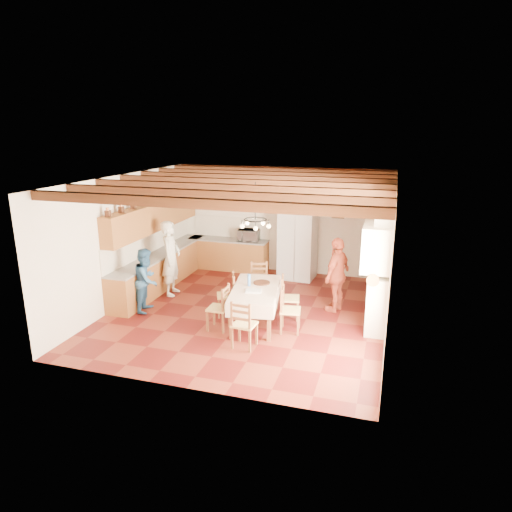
{
  "coord_description": "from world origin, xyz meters",
  "views": [
    {
      "loc": [
        2.95,
        -9.11,
        4.06
      ],
      "look_at": [
        0.1,
        0.3,
        1.25
      ],
      "focal_mm": 32.0,
      "sensor_mm": 36.0,
      "label": 1
    }
  ],
  "objects": [
    {
      "name": "floor",
      "position": [
        0.0,
        0.0,
        -0.01
      ],
      "size": [
        6.0,
        6.5,
        0.02
      ],
      "primitive_type": "cube",
      "color": "#51120F",
      "rests_on": "ground"
    },
    {
      "name": "ceiling",
      "position": [
        0.0,
        0.0,
        3.01
      ],
      "size": [
        6.0,
        6.5,
        0.02
      ],
      "primitive_type": "cube",
      "color": "silver",
      "rests_on": "ground"
    },
    {
      "name": "wall_back",
      "position": [
        0.0,
        3.26,
        1.5
      ],
      "size": [
        6.0,
        0.02,
        3.0
      ],
      "primitive_type": "cube",
      "color": "#EDE4C7",
      "rests_on": "ground"
    },
    {
      "name": "wall_front",
      "position": [
        0.0,
        -3.26,
        1.5
      ],
      "size": [
        6.0,
        0.02,
        3.0
      ],
      "primitive_type": "cube",
      "color": "#EDE4C7",
      "rests_on": "ground"
    },
    {
      "name": "wall_left",
      "position": [
        -3.01,
        0.0,
        1.5
      ],
      "size": [
        0.02,
        6.5,
        3.0
      ],
      "primitive_type": "cube",
      "color": "#EDE4C7",
      "rests_on": "ground"
    },
    {
      "name": "wall_right",
      "position": [
        3.01,
        0.0,
        1.5
      ],
      "size": [
        0.02,
        6.5,
        3.0
      ],
      "primitive_type": "cube",
      "color": "#EDE4C7",
      "rests_on": "ground"
    },
    {
      "name": "ceiling_beams",
      "position": [
        0.0,
        0.0,
        2.91
      ],
      "size": [
        6.0,
        6.3,
        0.16
      ],
      "primitive_type": null,
      "color": "#341E0E",
      "rests_on": "ground"
    },
    {
      "name": "lower_cabinets_left",
      "position": [
        -2.7,
        1.05,
        0.43
      ],
      "size": [
        0.6,
        4.3,
        0.86
      ],
      "primitive_type": "cube",
      "color": "brown",
      "rests_on": "ground"
    },
    {
      "name": "lower_cabinets_back",
      "position": [
        -1.55,
        2.95,
        0.43
      ],
      "size": [
        2.3,
        0.6,
        0.86
      ],
      "primitive_type": "cube",
      "color": "brown",
      "rests_on": "ground"
    },
    {
      "name": "countertop_left",
      "position": [
        -2.7,
        1.05,
        0.88
      ],
      "size": [
        0.62,
        4.3,
        0.04
      ],
      "primitive_type": "cube",
      "color": "slate",
      "rests_on": "lower_cabinets_left"
    },
    {
      "name": "countertop_back",
      "position": [
        -1.55,
        2.95,
        0.88
      ],
      "size": [
        2.34,
        0.62,
        0.04
      ],
      "primitive_type": "cube",
      "color": "slate",
      "rests_on": "lower_cabinets_back"
    },
    {
      "name": "backsplash_left",
      "position": [
        -2.98,
        1.05,
        1.2
      ],
      "size": [
        0.03,
        4.3,
        0.6
      ],
      "primitive_type": "cube",
      "color": "beige",
      "rests_on": "ground"
    },
    {
      "name": "backsplash_back",
      "position": [
        -1.55,
        3.23,
        1.2
      ],
      "size": [
        2.3,
        0.03,
        0.6
      ],
      "primitive_type": "cube",
      "color": "beige",
      "rests_on": "ground"
    },
    {
      "name": "upper_cabinets",
      "position": [
        -2.83,
        1.05,
        1.85
      ],
      "size": [
        0.35,
        4.2,
        0.7
      ],
      "primitive_type": "cube",
      "color": "brown",
      "rests_on": "ground"
    },
    {
      "name": "fireplace",
      "position": [
        2.72,
        0.2,
        1.4
      ],
      "size": [
        0.56,
        1.6,
        2.8
      ],
      "primitive_type": null,
      "color": "#EDE7C9",
      "rests_on": "ground"
    },
    {
      "name": "wall_picture",
      "position": [
        1.55,
        3.23,
        1.85
      ],
      "size": [
        0.34,
        0.03,
        0.42
      ],
      "primitive_type": "cube",
      "color": "black",
      "rests_on": "ground"
    },
    {
      "name": "refrigerator",
      "position": [
        0.55,
        2.74,
        0.94
      ],
      "size": [
        1.0,
        0.84,
        1.88
      ],
      "primitive_type": "cube",
      "rotation": [
        0.0,
        0.0,
        -0.07
      ],
      "color": "silver",
      "rests_on": "floor"
    },
    {
      "name": "hutch",
      "position": [
        2.75,
        2.1,
        1.15
      ],
      "size": [
        0.54,
        1.27,
        2.31
      ],
      "primitive_type": null,
      "rotation": [
        0.0,
        0.0,
        0.0
      ],
      "color": "#341D0C",
      "rests_on": "floor"
    },
    {
      "name": "dining_table",
      "position": [
        0.33,
        -0.5,
        0.71
      ],
      "size": [
        1.21,
        1.94,
        0.79
      ],
      "rotation": [
        0.0,
        0.0,
        0.16
      ],
      "color": "silver",
      "rests_on": "floor"
    },
    {
      "name": "chandelier",
      "position": [
        0.33,
        -0.5,
        2.25
      ],
      "size": [
        0.47,
        0.47,
        0.03
      ],
      "primitive_type": "torus",
      "color": "black",
      "rests_on": "ground"
    },
    {
      "name": "chair_left_near",
      "position": [
        -0.32,
        -1.01,
        0.48
      ],
      "size": [
        0.4,
        0.42,
        0.96
      ],
      "primitive_type": null,
      "rotation": [
        0.0,
        0.0,
        -1.57
      ],
      "color": "brown",
      "rests_on": "floor"
    },
    {
      "name": "chair_left_far",
      "position": [
        -0.41,
        -0.28,
        0.48
      ],
      "size": [
        0.53,
        0.54,
        0.96
      ],
      "primitive_type": null,
      "rotation": [
        0.0,
        0.0,
        -1.18
      ],
      "color": "brown",
      "rests_on": "floor"
    },
    {
      "name": "chair_right_near",
      "position": [
        1.13,
        -0.7,
        0.48
      ],
      "size": [
        0.46,
        0.47,
        0.96
      ],
      "primitive_type": null,
      "rotation": [
        0.0,
        0.0,
        1.72
      ],
      "color": "brown",
      "rests_on": "floor"
    },
    {
      "name": "chair_right_far",
      "position": [
        0.98,
        -0.04,
        0.48
      ],
      "size": [
        0.47,
        0.49,
        0.96
      ],
      "primitive_type": null,
      "rotation": [
        0.0,
        0.0,
        1.76
      ],
      "color": "brown",
      "rests_on": "floor"
    },
    {
      "name": "chair_end_near",
      "position": [
        0.45,
        -1.62,
        0.48
      ],
      "size": [
        0.45,
        0.44,
        0.96
      ],
      "primitive_type": null,
      "rotation": [
        0.0,
        0.0,
        3.05
      ],
      "color": "brown",
      "rests_on": "floor"
    },
    {
      "name": "chair_end_far",
      "position": [
        0.06,
        0.68,
        0.48
      ],
      "size": [
        0.52,
        0.51,
        0.96
      ],
      "primitive_type": null,
      "rotation": [
        0.0,
        0.0,
        0.3
      ],
      "color": "brown",
      "rests_on": "floor"
    },
    {
      "name": "person_man",
      "position": [
        -2.17,
        0.57,
        0.93
      ],
      "size": [
        0.54,
        0.74,
        1.86
      ],
      "primitive_type": "imported",
      "rotation": [
        0.0,
        0.0,
        1.71
      ],
      "color": "silver",
      "rests_on": "floor"
    },
    {
      "name": "person_woman_blue",
      "position": [
        -2.22,
        -0.54,
        0.73
      ],
      "size": [
        0.66,
        0.79,
        1.46
      ],
      "primitive_type": "imported",
      "rotation": [
        0.0,
        0.0,
        1.73
      ],
      "color": "#2E5D8D",
      "rests_on": "floor"
    },
    {
      "name": "person_woman_red",
      "position": [
        1.88,
        0.7,
        0.85
      ],
      "size": [
        0.73,
        1.08,
        1.71
      ],
      "primitive_type": "imported",
      "rotation": [
        0.0,
        0.0,
        -1.92
      ],
      "color": "#B8472E",
      "rests_on": "floor"
    },
    {
      "name": "microwave",
      "position": [
        -0.92,
        2.95,
        1.06
      ],
      "size": [
        0.62,
        0.44,
        0.33
      ],
      "primitive_type": "imported",
      "rotation": [
        0.0,
        0.0,
        0.08
      ],
      "color": "silver",
      "rests_on": "countertop_back"
    },
    {
      "name": "fridge_vase",
      "position": [
        0.64,
        2.74,
        2.03
      ],
      "size": [
        0.31,
        0.31,
        0.28
      ],
      "primitive_type": "imported",
      "rotation": [
        0.0,
        0.0,
        -0.15
      ],
      "color": "#341D0C",
      "rests_on": "refrigerator"
    }
  ]
}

